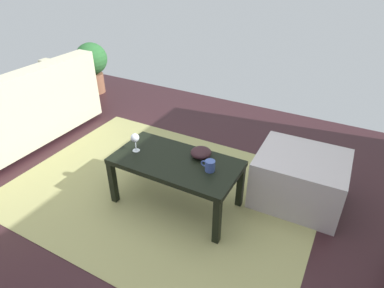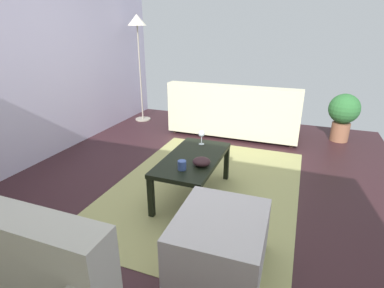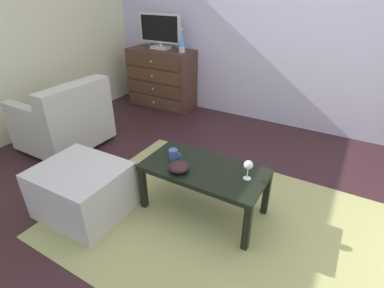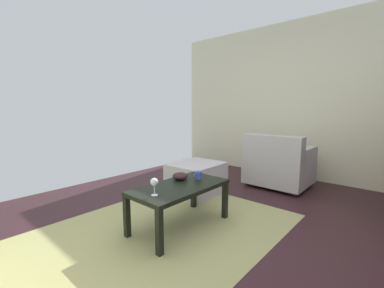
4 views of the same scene
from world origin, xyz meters
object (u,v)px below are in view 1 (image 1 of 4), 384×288
Objects in this scene: couch_large at (5,118)px; potted_plant at (92,63)px; wine_glass at (135,138)px; bowl_decorative at (201,153)px; mug at (210,166)px; ottoman at (299,179)px; coffee_table at (176,166)px.

potted_plant is at bearing -80.83° from couch_large.
wine_glass is at bearing 141.13° from potted_plant.
mug is at bearing 136.19° from bowl_decorative.
bowl_decorative is 0.23× the size of potted_plant.
ottoman is at bearing -151.92° from bowl_decorative.
coffee_table is at bearing 42.62° from bowl_decorative.
coffee_table is 0.39m from wine_glass.
bowl_decorative is (-0.15, -0.14, 0.09)m from coffee_table.
ottoman is at bearing -138.16° from mug.
potted_plant is (3.16, -1.01, 0.22)m from ottoman.
wine_glass reaches higher than mug.
ottoman is at bearing -168.80° from couch_large.
couch_large is at bearing 99.17° from potted_plant.
couch_large reaches higher than wine_glass.
mug is 2.33m from couch_large.
couch_large is at bearing 5.01° from bowl_decorative.
bowl_decorative is at bearing -137.38° from coffee_table.
wine_glass is 0.65m from mug.
bowl_decorative is (-0.50, -0.17, -0.08)m from wine_glass.
ottoman is (-2.91, -0.58, -0.11)m from couch_large.
couch_large reaches higher than mug.
mug is 0.16× the size of potted_plant.
ottoman is 3.33m from potted_plant.
mug is 3.00m from potted_plant.
mug is at bearing -178.98° from coffee_table.
wine_glass is at bearing 3.43° from mug.
wine_glass is 1.38× the size of mug.
bowl_decorative is 0.08× the size of couch_large.
potted_plant reaches higher than wine_glass.
coffee_table is at bearing -178.54° from couch_large.
mug is at bearing 149.44° from potted_plant.
coffee_table is 2.04m from couch_large.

